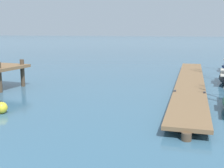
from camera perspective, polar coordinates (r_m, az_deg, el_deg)
The scene contains 2 objects.
floating_dock at distance 21.00m, azimuth 15.07°, elevation 0.51°, with size 1.80×21.48×0.53m.
mooring_buoy at distance 14.67m, azimuth -20.77°, elevation -4.36°, with size 0.55×0.55×0.62m.
Camera 1 is at (5.87, -3.14, 3.84)m, focal length 46.78 mm.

